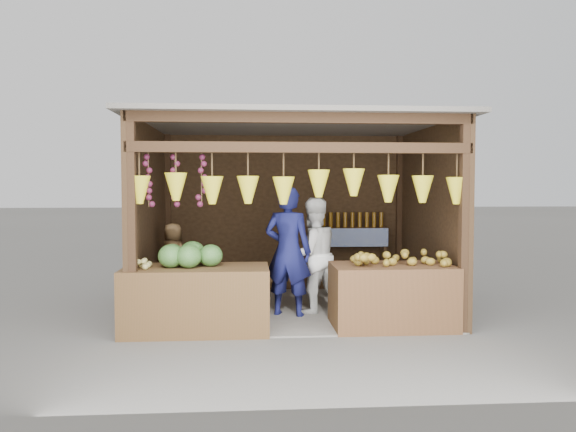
{
  "coord_description": "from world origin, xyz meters",
  "views": [
    {
      "loc": [
        -0.61,
        -7.89,
        1.75
      ],
      "look_at": [
        -0.06,
        -0.1,
        1.34
      ],
      "focal_mm": 35.0,
      "sensor_mm": 36.0,
      "label": 1
    }
  ],
  "objects_px": {
    "counter_right": "(392,296)",
    "man_standing": "(288,251)",
    "counter_left": "(196,299)",
    "vendor_seated": "(173,256)",
    "woman_standing": "(313,255)"
  },
  "relations": [
    {
      "from": "counter_right",
      "to": "man_standing",
      "type": "xyz_separation_m",
      "value": [
        -1.25,
        0.68,
        0.49
      ]
    },
    {
      "from": "counter_left",
      "to": "vendor_seated",
      "type": "height_order",
      "value": "vendor_seated"
    },
    {
      "from": "vendor_seated",
      "to": "man_standing",
      "type": "bearing_deg",
      "value": -165.67
    },
    {
      "from": "counter_right",
      "to": "woman_standing",
      "type": "xyz_separation_m",
      "value": [
        -0.89,
        0.89,
        0.41
      ]
    },
    {
      "from": "man_standing",
      "to": "vendor_seated",
      "type": "distance_m",
      "value": 1.74
    },
    {
      "from": "counter_left",
      "to": "counter_right",
      "type": "relative_size",
      "value": 1.17
    },
    {
      "from": "counter_right",
      "to": "vendor_seated",
      "type": "bearing_deg",
      "value": 155.46
    },
    {
      "from": "counter_left",
      "to": "woman_standing",
      "type": "bearing_deg",
      "value": 31.42
    },
    {
      "from": "counter_left",
      "to": "woman_standing",
      "type": "height_order",
      "value": "woman_standing"
    },
    {
      "from": "counter_left",
      "to": "woman_standing",
      "type": "relative_size",
      "value": 1.09
    },
    {
      "from": "counter_right",
      "to": "man_standing",
      "type": "bearing_deg",
      "value": 151.48
    },
    {
      "from": "counter_left",
      "to": "vendor_seated",
      "type": "bearing_deg",
      "value": 108.64
    },
    {
      "from": "counter_left",
      "to": "man_standing",
      "type": "distance_m",
      "value": 1.45
    },
    {
      "from": "woman_standing",
      "to": "man_standing",
      "type": "bearing_deg",
      "value": 7.49
    },
    {
      "from": "man_standing",
      "to": "vendor_seated",
      "type": "xyz_separation_m",
      "value": [
        -1.61,
        0.63,
        -0.13
      ]
    }
  ]
}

